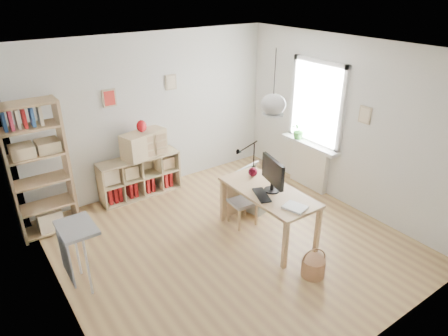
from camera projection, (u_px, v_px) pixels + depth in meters
ground at (230, 242)px, 5.77m from camera, size 4.50×4.50×0.00m
room_shell at (273, 104)px, 5.08m from camera, size 4.50×4.50×4.50m
window_unit at (317, 103)px, 6.70m from camera, size 0.07×1.16×1.46m
radiator at (309, 166)px, 7.17m from camera, size 0.10×0.80×0.80m
windowsill at (310, 144)px, 6.96m from camera, size 0.22×1.20×0.06m
desk at (268, 196)px, 5.66m from camera, size 0.70×1.50×0.75m
cube_shelf at (138, 179)px, 6.93m from camera, size 1.40×0.38×0.72m
tall_bookshelf at (37, 166)px, 5.57m from camera, size 0.80×0.38×2.00m
side_table at (73, 241)px, 4.68m from camera, size 0.40×0.55×0.85m
chair at (241, 198)px, 6.08m from camera, size 0.39×0.39×0.74m
wicker_basket at (313, 266)px, 5.08m from camera, size 0.30×0.30×0.42m
storage_chest at (257, 193)px, 6.65m from camera, size 0.74×0.80×0.64m
monitor at (273, 173)px, 5.49m from camera, size 0.22×0.55×0.49m
keyboard at (262, 195)px, 5.48m from camera, size 0.29×0.44×0.02m
task_lamp at (246, 155)px, 5.97m from camera, size 0.43×0.16×0.46m
yarn_ball at (253, 172)px, 6.00m from camera, size 0.14×0.14×0.14m
paper_tray at (295, 207)px, 5.18m from camera, size 0.30×0.34×0.03m
drawer_chest at (144, 144)px, 6.70m from camera, size 0.82×0.53×0.43m
red_vase at (142, 126)px, 6.56m from camera, size 0.17×0.17×0.20m
potted_plant at (299, 130)px, 7.06m from camera, size 0.33×0.30×0.32m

